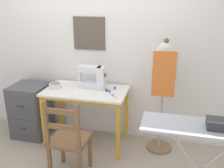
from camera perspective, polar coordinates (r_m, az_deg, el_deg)
The scene contains 14 objects.
ground_plane at distance 3.29m, azimuth -7.35°, elevation -15.86°, with size 14.00×14.00×0.00m, color tan.
wall_back at distance 3.38m, azimuth -4.26°, elevation 8.82°, with size 10.00×0.07×2.55m.
sewing_table at distance 3.20m, azimuth -6.06°, elevation -3.11°, with size 1.05×0.60×0.77m.
sewing_machine at distance 3.20m, azimuth -4.36°, elevation 1.42°, with size 0.37×0.16×0.31m.
fabric_bowl at distance 3.32m, azimuth -12.80°, elevation -0.32°, with size 0.17×0.17×0.06m.
scissors at distance 2.97m, azimuth 0.36°, elevation -2.76°, with size 0.11×0.14×0.01m.
thread_spool_near_machine at distance 3.11m, azimuth -1.30°, elevation -1.43°, with size 0.04×0.04×0.03m.
thread_spool_mid_table at distance 3.08m, azimuth -0.62°, elevation -1.56°, with size 0.04×0.04×0.04m.
thread_spool_far_edge at distance 3.18m, azimuth 0.66°, elevation -0.84°, with size 0.04×0.04×0.04m.
wooden_chair at distance 2.77m, azimuth -9.94°, elevation -12.56°, with size 0.40×0.38×0.94m.
filing_cabinet at distance 3.72m, azimuth -18.05°, elevation -5.74°, with size 0.46×0.47×0.75m.
dress_form at distance 3.02m, azimuth 11.80°, elevation 2.02°, with size 0.32×0.32×1.45m.
ironing_board at distance 2.26m, azimuth 20.37°, elevation -10.23°, with size 1.05×0.35×0.88m.
storage_box at distance 2.22m, azimuth 23.27°, elevation -8.41°, with size 0.20×0.14×0.08m.
Camera 1 is at (1.02, -2.49, 1.89)m, focal length 40.00 mm.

